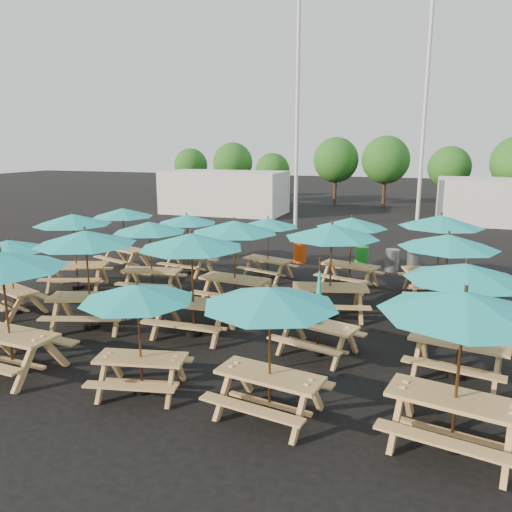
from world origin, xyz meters
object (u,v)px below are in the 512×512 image
(picnic_unit_16, at_px, (464,311))
(waste_bin_4, at_px, (414,262))
(picnic_unit_14, at_px, (332,236))
(picnic_unit_19, at_px, (441,225))
(picnic_unit_2, at_px, (73,223))
(picnic_unit_5, at_px, (86,242))
(waste_bin_1, at_px, (300,252))
(waste_bin_3, at_px, (392,260))
(picnic_unit_18, at_px, (448,246))
(picnic_unit_11, at_px, (268,226))
(picnic_unit_17, at_px, (465,278))
(picnic_unit_15, at_px, (352,226))
(picnic_unit_13, at_px, (318,316))
(waste_bin_2, at_px, (361,257))
(picnic_unit_6, at_px, (150,230))
(picnic_unit_4, at_px, (2,267))
(picnic_unit_3, at_px, (123,215))
(picnic_unit_12, at_px, (270,303))
(picnic_unit_1, at_px, (9,249))
(picnic_unit_10, at_px, (234,231))
(waste_bin_0, at_px, (219,248))
(picnic_unit_9, at_px, (192,246))
(picnic_unit_7, at_px, (187,222))
(picnic_unit_8, at_px, (138,298))

(picnic_unit_16, relative_size, waste_bin_4, 3.57)
(picnic_unit_14, bearing_deg, picnic_unit_19, 31.84)
(picnic_unit_2, height_order, picnic_unit_5, picnic_unit_5)
(picnic_unit_5, bearing_deg, waste_bin_1, 51.93)
(waste_bin_3, bearing_deg, picnic_unit_18, -73.78)
(picnic_unit_11, distance_m, picnic_unit_14, 4.21)
(waste_bin_1, height_order, waste_bin_3, same)
(picnic_unit_17, bearing_deg, picnic_unit_15, 128.47)
(picnic_unit_11, relative_size, picnic_unit_16, 0.89)
(picnic_unit_5, bearing_deg, picnic_unit_2, 115.42)
(picnic_unit_5, relative_size, picnic_unit_17, 1.15)
(picnic_unit_13, xyz_separation_m, waste_bin_2, (-0.15, 8.37, -0.50))
(picnic_unit_6, xyz_separation_m, picnic_unit_11, (2.88, 2.84, -0.13))
(picnic_unit_5, distance_m, picnic_unit_16, 8.85)
(picnic_unit_4, bearing_deg, picnic_unit_13, 31.13)
(picnic_unit_5, relative_size, picnic_unit_13, 1.42)
(picnic_unit_19, xyz_separation_m, waste_bin_3, (-1.51, 2.70, -1.80))
(picnic_unit_3, bearing_deg, picnic_unit_12, -24.95)
(waste_bin_2, bearing_deg, picnic_unit_11, -137.24)
(picnic_unit_1, bearing_deg, picnic_unit_10, 44.54)
(picnic_unit_10, xyz_separation_m, waste_bin_0, (-2.90, 5.56, -1.79))
(picnic_unit_11, bearing_deg, picnic_unit_9, -75.10)
(picnic_unit_18, bearing_deg, picnic_unit_4, -155.47)
(picnic_unit_17, xyz_separation_m, waste_bin_3, (-1.89, 8.41, -1.66))
(picnic_unit_6, height_order, picnic_unit_18, picnic_unit_18)
(picnic_unit_4, distance_m, waste_bin_0, 11.21)
(picnic_unit_11, xyz_separation_m, waste_bin_0, (-2.87, 2.40, -1.46))
(picnic_unit_7, height_order, picnic_unit_15, picnic_unit_15)
(picnic_unit_13, xyz_separation_m, waste_bin_4, (1.75, 8.25, -0.50))
(picnic_unit_11, distance_m, waste_bin_4, 5.58)
(waste_bin_0, bearing_deg, picnic_unit_15, -24.24)
(picnic_unit_12, distance_m, picnic_unit_18, 6.08)
(picnic_unit_16, bearing_deg, waste_bin_1, 125.96)
(picnic_unit_9, height_order, picnic_unit_14, picnic_unit_9)
(picnic_unit_3, xyz_separation_m, picnic_unit_10, (5.55, -2.83, 0.19))
(picnic_unit_11, xyz_separation_m, picnic_unit_14, (2.77, -3.15, 0.36))
(picnic_unit_3, distance_m, picnic_unit_8, 10.03)
(picnic_unit_14, relative_size, picnic_unit_17, 1.13)
(picnic_unit_3, height_order, picnic_unit_13, picnic_unit_3)
(picnic_unit_16, distance_m, waste_bin_1, 12.55)
(picnic_unit_12, xyz_separation_m, waste_bin_1, (-2.34, 11.27, -1.62))
(picnic_unit_19, bearing_deg, picnic_unit_14, -149.96)
(waste_bin_3, bearing_deg, picnic_unit_2, -149.04)
(picnic_unit_2, bearing_deg, waste_bin_1, 25.22)
(picnic_unit_9, bearing_deg, picnic_unit_2, 154.80)
(picnic_unit_9, relative_size, picnic_unit_18, 0.93)
(picnic_unit_4, distance_m, picnic_unit_7, 8.41)
(picnic_unit_17, distance_m, waste_bin_4, 8.68)
(picnic_unit_11, xyz_separation_m, waste_bin_2, (2.86, 2.64, -1.46))
(waste_bin_2, bearing_deg, picnic_unit_14, -90.83)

